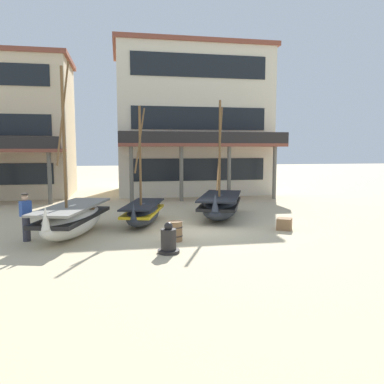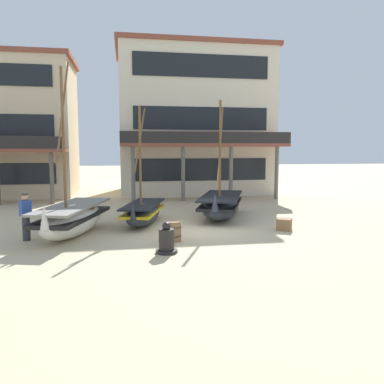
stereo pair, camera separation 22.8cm
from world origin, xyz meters
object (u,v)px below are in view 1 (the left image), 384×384
object	(u,v)px
wooden_barrel	(175,231)
fisherman_by_hull	(26,218)
capstan_winch	(169,241)
harbor_building_main	(190,122)
fishing_boat_centre_large	(220,205)
fishing_boat_near_left	(143,212)
fishing_boat_far_right	(73,219)
cargo_crate	(284,224)

from	to	relation	value
wooden_barrel	fisherman_by_hull	bearing A→B (deg)	169.47
fisherman_by_hull	capstan_winch	distance (m)	5.30
wooden_barrel	harbor_building_main	distance (m)	16.40
fisherman_by_hull	wooden_barrel	distance (m)	5.21
capstan_winch	wooden_barrel	bearing A→B (deg)	74.48
fishing_boat_centre_large	capstan_winch	distance (m)	6.46
fishing_boat_near_left	fishing_boat_far_right	distance (m)	3.21
fishing_boat_far_right	fisherman_by_hull	world-z (taller)	fishing_boat_far_right
fishing_boat_near_left	cargo_crate	xyz separation A→B (m)	(5.45, -2.20, -0.28)
fishing_boat_near_left	fishing_boat_centre_large	distance (m)	3.75
fishing_boat_centre_large	fishing_boat_far_right	world-z (taller)	fishing_boat_far_right
cargo_crate	harbor_building_main	bearing A→B (deg)	94.65
fishing_boat_centre_large	capstan_winch	size ratio (longest dim) A/B	5.52
capstan_winch	harbor_building_main	bearing A→B (deg)	77.23
fishing_boat_centre_large	cargo_crate	size ratio (longest dim) A/B	9.53
harbor_building_main	fishing_boat_near_left	bearing A→B (deg)	-109.60
cargo_crate	harbor_building_main	world-z (taller)	harbor_building_main
wooden_barrel	harbor_building_main	world-z (taller)	harbor_building_main
capstan_winch	cargo_crate	distance (m)	5.59
cargo_crate	harbor_building_main	distance (m)	15.13
fisherman_by_hull	harbor_building_main	size ratio (longest dim) A/B	0.15
harbor_building_main	cargo_crate	bearing A→B (deg)	-85.35
fishing_boat_near_left	wooden_barrel	world-z (taller)	fishing_boat_near_left
fishing_boat_near_left	wooden_barrel	size ratio (longest dim) A/B	7.08
fishing_boat_far_right	fisherman_by_hull	distance (m)	1.62
fishing_boat_far_right	harbor_building_main	bearing A→B (deg)	63.08
fishing_boat_centre_large	fishing_boat_far_right	size ratio (longest dim) A/B	0.85
fishing_boat_near_left	capstan_winch	size ratio (longest dim) A/B	5.12
fishing_boat_far_right	harbor_building_main	distance (m)	16.10
fishing_boat_far_right	fishing_boat_near_left	bearing A→B (deg)	32.51
fisherman_by_hull	fishing_boat_near_left	bearing A→B (deg)	28.78
wooden_barrel	fishing_boat_far_right	bearing A→B (deg)	156.93
capstan_winch	fishing_boat_centre_large	bearing A→B (deg)	60.70
fishing_boat_far_right	capstan_winch	world-z (taller)	fishing_boat_far_right
wooden_barrel	cargo_crate	bearing A→B (deg)	13.00
wooden_barrel	fishing_boat_centre_large	bearing A→B (deg)	56.41
fishing_boat_centre_large	fisherman_by_hull	size ratio (longest dim) A/B	3.17
fishing_boat_near_left	harbor_building_main	size ratio (longest dim) A/B	0.45
capstan_winch	fishing_boat_far_right	bearing A→B (deg)	136.39
fishing_boat_centre_large	cargo_crate	distance (m)	3.59
capstan_winch	harbor_building_main	size ratio (longest dim) A/B	0.09
fishing_boat_near_left	fishing_boat_centre_large	bearing A→B (deg)	13.54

